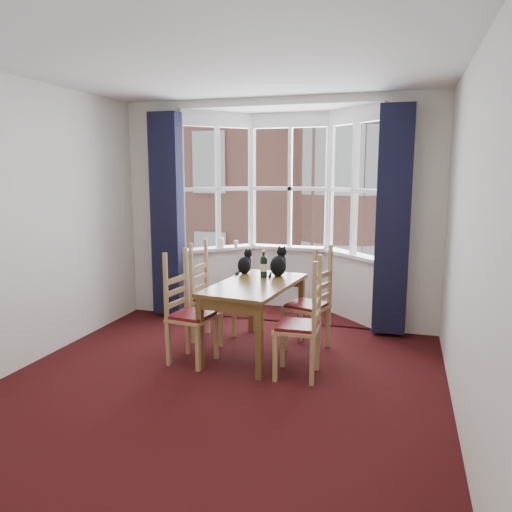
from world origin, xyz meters
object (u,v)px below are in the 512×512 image
at_px(chair_left_far, 206,299).
at_px(cat_left, 245,264).
at_px(chair_right_near, 307,328).
at_px(candle_tall, 222,243).
at_px(dining_table, 255,292).
at_px(candle_short, 236,244).
at_px(chair_left_near, 184,316).
at_px(chair_right_far, 314,308).
at_px(cat_right, 279,264).
at_px(wine_bottle, 264,266).

relative_size(chair_left_far, cat_left, 3.15).
xyz_separation_m(chair_right_near, cat_left, (-0.90, 0.92, 0.40)).
relative_size(chair_right_near, candle_tall, 6.86).
xyz_separation_m(dining_table, candle_short, (-0.75, 1.57, 0.26)).
height_order(chair_left_near, chair_right_far, same).
distance_m(chair_right_near, cat_right, 1.12).
height_order(chair_right_near, wine_bottle, wine_bottle).
distance_m(cat_right, candle_tall, 1.54).
distance_m(dining_table, wine_bottle, 0.37).
bearing_deg(wine_bottle, chair_left_near, -131.03).
height_order(dining_table, chair_right_near, chair_right_near).
xyz_separation_m(chair_left_near, cat_left, (0.36, 0.87, 0.40)).
bearing_deg(cat_left, candle_short, 113.67).
bearing_deg(chair_right_near, wine_bottle, 129.72).
bearing_deg(chair_right_far, candle_short, 135.28).
xyz_separation_m(chair_right_near, chair_right_far, (-0.06, 0.72, 0.00)).
relative_size(chair_left_near, chair_right_near, 1.00).
bearing_deg(chair_left_near, chair_left_far, 93.50).
height_order(chair_left_near, chair_left_far, same).
bearing_deg(chair_left_near, candle_short, 93.74).
bearing_deg(chair_right_near, cat_left, 134.52).
bearing_deg(chair_right_far, chair_left_far, 179.20).
bearing_deg(chair_left_near, wine_bottle, 48.97).
bearing_deg(chair_right_near, dining_table, 143.88).
relative_size(cat_right, candle_tall, 2.58).
bearing_deg(candle_tall, cat_left, -57.80).
bearing_deg(chair_left_near, cat_right, 48.80).
distance_m(chair_left_near, candle_tall, 2.05).
xyz_separation_m(cat_left, wine_bottle, (0.27, -0.15, 0.02)).
bearing_deg(candle_tall, cat_right, -45.29).
relative_size(chair_right_far, candle_tall, 6.86).
distance_m(cat_left, candle_short, 1.23).
xyz_separation_m(chair_left_far, candle_short, (-0.09, 1.31, 0.45)).
height_order(chair_left_near, candle_tall, candle_tall).
bearing_deg(candle_short, dining_table, -64.55).
height_order(chair_right_far, wine_bottle, wine_bottle).
bearing_deg(dining_table, wine_bottle, 87.63).
height_order(chair_right_far, candle_short, candle_short).
relative_size(dining_table, candle_short, 14.19).
distance_m(cat_right, wine_bottle, 0.20).
height_order(chair_left_far, wine_bottle, wine_bottle).
distance_m(dining_table, candle_short, 1.75).
xyz_separation_m(chair_right_far, cat_left, (-0.84, 0.20, 0.40)).
height_order(chair_right_far, candle_tall, candle_tall).
relative_size(chair_left_far, candle_tall, 6.86).
height_order(chair_left_far, chair_right_near, same).
height_order(cat_left, candle_tall, cat_left).
relative_size(chair_left_near, candle_tall, 6.86).
xyz_separation_m(wine_bottle, candle_short, (-0.76, 1.27, 0.03)).
xyz_separation_m(chair_left_near, chair_right_far, (1.21, 0.67, 0.00)).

